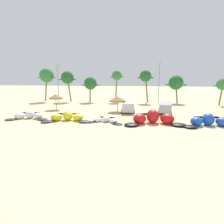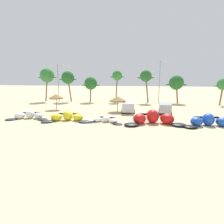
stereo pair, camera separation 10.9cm
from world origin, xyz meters
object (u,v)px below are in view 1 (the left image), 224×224
Objects in this scene: palm_center_right at (146,76)px; parked_car_second at (128,106)px; kite_far_left at (29,116)px; beach_umbrella_middle at (117,99)px; palm_right at (223,85)px; palm_right_of_gap at (176,83)px; kite_left_of_center at (106,120)px; palm_left_of_gap at (90,84)px; kite_left at (67,117)px; palm_center_left at (117,76)px; palm_leftmost at (47,76)px; kite_center at (153,118)px; parked_van at (165,107)px; palm_left at (67,78)px; lamppost_west_center at (160,80)px; beach_umbrella_near_van at (56,97)px; lamppost_west at (58,81)px; kite_right_of_center at (209,121)px.

parked_car_second is at bearing -101.56° from palm_center_right.
beach_umbrella_middle is at bearing 34.17° from kite_far_left.
palm_right_of_gap is at bearing 163.83° from palm_right.
palm_right is at bearing 42.76° from kite_left_of_center.
kite_far_left is 22.40m from palm_left_of_gap.
palm_center_left is at bearing 81.51° from kite_left.
kite_far_left is at bearing -67.76° from palm_leftmost.
kite_center is at bearing -53.93° from beach_umbrella_middle.
kite_left_of_center is at bearing -137.24° from palm_right.
parked_van is 0.67× the size of palm_left.
kite_left is at bearing -143.41° from palm_right.
kite_left_of_center is at bearing -92.72° from beach_umbrella_middle.
palm_left is (-9.28, 22.10, 5.72)m from kite_left.
lamppost_west_center is (-3.91, 1.06, 0.75)m from palm_right_of_gap.
palm_right reaches higher than parked_car_second.
beach_umbrella_near_van is 0.37× the size of palm_center_left.
palm_right_of_gap is (7.53, 0.29, -1.56)m from palm_center_right.
parked_van is (14.53, 8.48, 0.55)m from kite_left.
beach_umbrella_middle is 25.39m from palm_leftmost.
palm_center_right is at bearing 64.80° from kite_left.
lamppost_west_center is at bearing 89.41° from parked_van.
kite_center is 31.06m from palm_left.
palm_center_right is 0.85× the size of lamppost_west.
palm_center_right reaches higher than palm_right_of_gap.
parked_van is 17.07m from lamppost_west_center.
palm_center_right is 0.78× the size of lamppost_west_center.
beach_umbrella_near_van is at bearing 154.60° from kite_center.
kite_center reaches higher than parked_van.
lamppost_west_center is (14.70, 24.90, 5.24)m from kite_left.
kite_right_of_center is at bearing -70.88° from palm_center_right.
lamppost_west_center reaches higher than kite_center.
kite_center is 20.41m from beach_umbrella_near_van.
palm_center_right is at bearing 6.15° from palm_left_of_gap.
palm_left is (-23.80, 13.62, 5.17)m from parked_van.
kite_center reaches higher than parked_car_second.
parked_car_second is 0.49× the size of lamppost_west_center.
lamppost_west reaches higher than palm_leftmost.
kite_left is at bearing -55.41° from palm_leftmost.
palm_left_of_gap reaches higher than beach_umbrella_middle.
kite_far_left is 26.71m from palm_center_left.
kite_right_of_center is 2.44× the size of beach_umbrella_near_van.
palm_leftmost reaches higher than beach_umbrella_middle.
kite_center is at bearing 0.01° from kite_far_left.
palm_right_of_gap is at bearing 91.33° from kite_right_of_center.
palm_leftmost is at bearing 150.14° from parked_car_second.
kite_center is at bearing 2.10° from kite_left_of_center.
palm_right_of_gap reaches higher than kite_left_of_center.
parked_car_second is at bearing 142.97° from kite_right_of_center.
palm_left reaches higher than kite_far_left.
kite_center is (12.14, 0.30, 0.18)m from kite_left.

